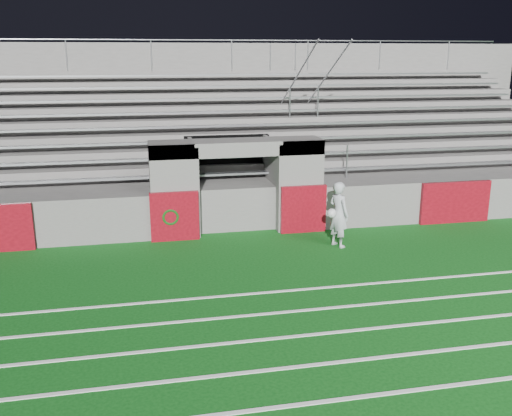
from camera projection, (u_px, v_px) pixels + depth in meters
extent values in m
plane|color=#0C4811|center=(263.00, 275.00, 13.07)|extent=(90.00, 90.00, 0.00)
cube|color=white|center=(337.00, 400.00, 8.34)|extent=(28.00, 0.09, 0.01)
cube|color=white|center=(317.00, 365.00, 9.29)|extent=(28.00, 0.09, 0.01)
cube|color=white|center=(300.00, 336.00, 10.23)|extent=(28.00, 0.09, 0.01)
cube|color=white|center=(286.00, 312.00, 11.18)|extent=(28.00, 0.09, 0.01)
cube|color=white|center=(274.00, 292.00, 12.12)|extent=(28.00, 0.09, 0.01)
cube|color=#565452|center=(487.00, 198.00, 17.42)|extent=(10.60, 0.35, 1.25)
cube|color=#565452|center=(172.00, 189.00, 15.68)|extent=(1.20, 1.00, 2.60)
cube|color=#565452|center=(298.00, 183.00, 16.39)|extent=(1.20, 1.00, 2.60)
cube|color=black|center=(227.00, 176.00, 17.65)|extent=(2.60, 0.20, 2.50)
cube|color=#565452|center=(194.00, 185.00, 16.39)|extent=(0.10, 2.20, 2.50)
cube|color=#565452|center=(272.00, 181.00, 16.84)|extent=(0.10, 2.20, 2.50)
cube|color=#565452|center=(236.00, 147.00, 15.74)|extent=(4.80, 1.00, 0.40)
cube|color=#565452|center=(218.00, 166.00, 19.71)|extent=(26.00, 8.00, 0.20)
cube|color=#565452|center=(218.00, 183.00, 19.87)|extent=(26.00, 8.00, 1.05)
cube|color=#57070F|center=(175.00, 216.00, 15.32)|extent=(1.30, 0.15, 1.35)
cube|color=#57070F|center=(303.00, 209.00, 16.03)|extent=(1.30, 0.15, 1.35)
cube|color=#57070F|center=(455.00, 202.00, 16.97)|extent=(2.20, 0.15, 1.25)
cube|color=gray|center=(231.00, 174.00, 16.86)|extent=(23.00, 0.28, 0.06)
cube|color=#565452|center=(227.00, 169.00, 17.67)|extent=(24.00, 0.75, 0.38)
cube|color=gray|center=(227.00, 157.00, 17.47)|extent=(23.00, 0.28, 0.06)
cube|color=#565452|center=(223.00, 159.00, 18.33)|extent=(24.00, 0.75, 0.76)
cube|color=gray|center=(223.00, 141.00, 18.08)|extent=(23.00, 0.28, 0.06)
cube|color=#565452|center=(220.00, 149.00, 18.99)|extent=(24.00, 0.75, 1.14)
cube|color=gray|center=(220.00, 126.00, 18.69)|extent=(23.00, 0.28, 0.06)
cube|color=#565452|center=(216.00, 140.00, 19.65)|extent=(24.00, 0.75, 1.52)
cube|color=gray|center=(216.00, 112.00, 19.30)|extent=(23.00, 0.28, 0.06)
cube|color=#565452|center=(213.00, 132.00, 20.31)|extent=(24.00, 0.75, 1.90)
cube|color=gray|center=(213.00, 99.00, 19.91)|extent=(23.00, 0.28, 0.06)
cube|color=#565452|center=(211.00, 124.00, 20.97)|extent=(24.00, 0.75, 2.28)
cube|color=gray|center=(210.00, 87.00, 20.51)|extent=(23.00, 0.28, 0.06)
cube|color=#565452|center=(208.00, 117.00, 21.62)|extent=(24.00, 0.75, 2.66)
cube|color=gray|center=(207.00, 75.00, 21.12)|extent=(23.00, 0.28, 0.06)
cube|color=#565452|center=(206.00, 113.00, 22.24)|extent=(26.00, 0.60, 5.29)
cylinder|color=#A5A8AD|center=(315.00, 163.00, 17.02)|extent=(0.05, 0.05, 1.00)
cylinder|color=#A5A8AD|center=(290.00, 103.00, 19.46)|extent=(0.05, 0.05, 1.00)
cylinder|color=#A5A8AD|center=(270.00, 57.00, 21.89)|extent=(0.05, 0.05, 1.00)
cylinder|color=#A5A8AD|center=(290.00, 88.00, 19.32)|extent=(0.05, 6.02, 3.08)
cylinder|color=#A5A8AD|center=(347.00, 161.00, 17.22)|extent=(0.05, 0.05, 1.00)
cylinder|color=#A5A8AD|center=(318.00, 102.00, 19.65)|extent=(0.05, 0.05, 1.00)
cylinder|color=#A5A8AD|center=(295.00, 57.00, 22.09)|extent=(0.05, 0.05, 1.00)
cylinder|color=#A5A8AD|center=(318.00, 88.00, 19.52)|extent=(0.05, 6.02, 3.08)
cylinder|color=#A5A8AD|center=(66.00, 55.00, 20.40)|extent=(0.05, 0.05, 1.10)
cylinder|color=#A5A8AD|center=(151.00, 55.00, 20.99)|extent=(0.05, 0.05, 1.10)
cylinder|color=#A5A8AD|center=(232.00, 55.00, 21.58)|extent=(0.05, 0.05, 1.10)
cylinder|color=#A5A8AD|center=(308.00, 55.00, 22.17)|extent=(0.05, 0.05, 1.10)
cylinder|color=#A5A8AD|center=(380.00, 55.00, 22.76)|extent=(0.05, 0.05, 1.10)
cylinder|color=#A5A8AD|center=(448.00, 55.00, 23.36)|extent=(0.05, 0.05, 1.10)
cylinder|color=#A5A8AD|center=(205.00, 40.00, 21.24)|extent=(24.00, 0.05, 0.05)
imported|color=#9FA2A8|center=(339.00, 214.00, 14.80)|extent=(0.64, 0.75, 1.73)
sphere|color=silver|center=(332.00, 213.00, 14.62)|extent=(0.24, 0.24, 0.24)
torus|color=#0E470E|center=(170.00, 212.00, 15.27)|extent=(0.50, 0.09, 0.50)
torus|color=#0C3E0F|center=(171.00, 217.00, 15.25)|extent=(0.47, 0.09, 0.47)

